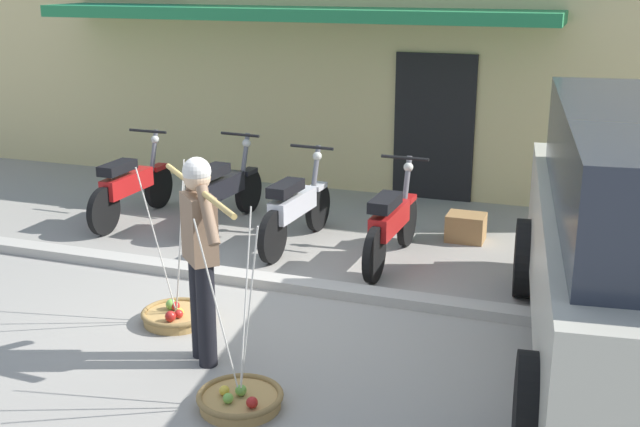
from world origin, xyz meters
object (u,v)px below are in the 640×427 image
fruit_basket_left_side (240,398)px  motorcycle_second_in_row (222,191)px  fruit_basket_right_side (176,314)px  fruit_vendor (200,247)px  wooden_crate (466,227)px  motorcycle_third_in_row (295,208)px  motorcycle_end_of_row (391,223)px  motorcycle_nearest_shop (130,186)px

fruit_basket_left_side → motorcycle_second_in_row: (-2.06, 3.88, 0.38)m
fruit_basket_left_side → fruit_basket_right_side: bearing=135.6°
fruit_vendor → wooden_crate: 4.13m
fruit_basket_right_side → motorcycle_second_in_row: size_ratio=0.80×
fruit_basket_left_side → wooden_crate: 4.44m
fruit_vendor → motorcycle_third_in_row: (-0.35, 2.90, -0.52)m
fruit_vendor → motorcycle_end_of_row: (0.83, 2.72, -0.52)m
wooden_crate → motorcycle_third_in_row: bearing=-154.3°
fruit_basket_right_side → motorcycle_third_in_row: 2.37m
motorcycle_third_in_row → wooden_crate: bearing=25.7°
motorcycle_second_in_row → motorcycle_third_in_row: bearing=-19.7°
fruit_basket_left_side → fruit_vendor: bearing=135.5°
motorcycle_nearest_shop → fruit_vendor: bearing=-49.4°
motorcycle_third_in_row → fruit_basket_left_side: bearing=-74.9°
fruit_basket_right_side → motorcycle_second_in_row: bearing=107.9°
motorcycle_third_in_row → wooden_crate: motorcycle_third_in_row is taller
motorcycle_second_in_row → motorcycle_end_of_row: 2.37m
fruit_basket_left_side → motorcycle_end_of_row: 3.33m
fruit_basket_right_side → motorcycle_end_of_row: (1.41, 2.15, 0.38)m
motorcycle_end_of_row → motorcycle_nearest_shop: bearing=173.7°
wooden_crate → motorcycle_end_of_row: bearing=-121.0°
fruit_basket_right_side → motorcycle_end_of_row: 2.60m
fruit_vendor → fruit_basket_left_side: 1.22m
motorcycle_nearest_shop → wooden_crate: 4.18m
wooden_crate → motorcycle_second_in_row: bearing=-170.9°
fruit_vendor → motorcycle_end_of_row: 2.89m
motorcycle_second_in_row → motorcycle_nearest_shop: bearing=-170.5°
motorcycle_third_in_row → motorcycle_second_in_row: bearing=160.3°
motorcycle_end_of_row → wooden_crate: motorcycle_end_of_row is taller
motorcycle_nearest_shop → motorcycle_second_in_row: same height
motorcycle_second_in_row → motorcycle_third_in_row: 1.19m
fruit_basket_right_side → motorcycle_nearest_shop: bearing=129.3°
motorcycle_third_in_row → motorcycle_end_of_row: size_ratio=1.00×
fruit_basket_right_side → wooden_crate: size_ratio=3.30×
motorcycle_third_in_row → motorcycle_nearest_shop: bearing=174.9°
fruit_vendor → fruit_basket_left_side: fruit_vendor is taller
motorcycle_second_in_row → wooden_crate: bearing=9.1°
fruit_vendor → motorcycle_nearest_shop: fruit_vendor is taller
motorcycle_nearest_shop → motorcycle_second_in_row: size_ratio=1.00×
fruit_vendor → motorcycle_end_of_row: size_ratio=0.93×
fruit_vendor → wooden_crate: (1.46, 3.77, -0.82)m
motorcycle_third_in_row → motorcycle_end_of_row: same height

